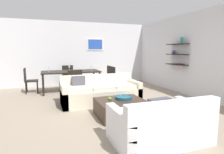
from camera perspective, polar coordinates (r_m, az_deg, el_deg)
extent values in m
plane|color=gray|center=(5.16, -2.21, -8.72)|extent=(18.00, 18.00, 0.00)
cube|color=silver|center=(8.44, -7.59, 7.03)|extent=(8.40, 0.06, 2.70)
cube|color=white|center=(8.48, -5.09, 9.81)|extent=(0.74, 0.02, 0.53)
cube|color=#264CB2|center=(8.47, -5.07, 9.81)|extent=(0.63, 0.01, 0.42)
cube|color=silver|center=(6.97, 20.73, 6.39)|extent=(0.06, 8.20, 2.70)
cube|color=black|center=(6.95, 19.18, 9.35)|extent=(0.28, 0.90, 0.02)
cube|color=black|center=(6.95, 19.05, 6.47)|extent=(0.28, 0.90, 0.02)
cube|color=black|center=(6.97, 18.91, 3.59)|extent=(0.28, 0.90, 0.02)
cylinder|color=teal|center=(6.80, 20.30, 10.37)|extent=(0.10, 0.10, 0.22)
sphere|color=#4C518C|center=(7.09, 18.16, 7.19)|extent=(0.14, 0.14, 0.14)
cylinder|color=silver|center=(7.00, 18.95, 9.94)|extent=(0.07, 0.07, 0.12)
cube|color=#4C1E19|center=(6.85, 19.71, 3.71)|extent=(0.20, 0.28, 0.03)
cube|color=beige|center=(5.38, -3.39, -5.72)|extent=(2.18, 0.90, 0.42)
cube|color=beige|center=(5.65, -4.48, -1.02)|extent=(2.18, 0.16, 0.36)
cube|color=beige|center=(5.17, -14.37, -5.49)|extent=(0.14, 0.90, 0.60)
cube|color=beige|center=(5.72, 6.50, -3.99)|extent=(0.14, 0.90, 0.60)
cube|color=beige|center=(5.14, -10.09, -3.49)|extent=(0.61, 0.70, 0.10)
cube|color=beige|center=(5.28, -3.29, -3.08)|extent=(0.61, 0.70, 0.10)
cube|color=beige|center=(5.49, 3.08, -2.65)|extent=(0.61, 0.70, 0.10)
cube|color=#4C4C56|center=(5.35, -10.08, -1.63)|extent=(0.36, 0.13, 0.36)
cube|color=white|center=(3.30, 13.99, -14.94)|extent=(1.54, 0.90, 0.42)
cube|color=white|center=(2.89, 18.38, -10.26)|extent=(1.54, 0.16, 0.36)
cube|color=white|center=(3.69, 23.34, -11.41)|extent=(0.14, 0.90, 0.60)
cube|color=white|center=(2.96, 2.23, -15.59)|extent=(0.14, 0.90, 0.60)
cube|color=white|center=(3.42, 18.23, -9.66)|extent=(0.61, 0.70, 0.10)
cube|color=white|center=(3.09, 8.75, -11.28)|extent=(0.61, 0.70, 0.10)
cube|color=#4C4C56|center=(2.95, 14.05, -9.71)|extent=(0.37, 0.15, 0.36)
cube|color=#38281E|center=(4.34, 2.59, -9.38)|extent=(1.05, 0.91, 0.38)
cylinder|color=navy|center=(4.37, 3.51, -6.28)|extent=(0.39, 0.39, 0.06)
torus|color=navy|center=(4.36, 3.51, -5.91)|extent=(0.39, 0.39, 0.02)
sphere|color=#669E2D|center=(4.25, -0.68, -6.53)|extent=(0.08, 0.08, 0.08)
cube|color=black|center=(6.98, -12.35, 1.62)|extent=(2.04, 0.97, 0.04)
cylinder|color=black|center=(6.56, -20.12, -2.40)|extent=(0.06, 0.06, 0.71)
cylinder|color=black|center=(6.81, -3.73, -1.55)|extent=(0.06, 0.06, 0.71)
cylinder|color=black|center=(7.40, -20.10, -1.26)|extent=(0.06, 0.06, 0.71)
cylinder|color=black|center=(7.62, -5.50, -0.54)|extent=(0.06, 0.06, 0.71)
cube|color=black|center=(7.81, -13.05, 0.05)|extent=(0.44, 0.44, 0.04)
cube|color=black|center=(7.98, -13.27, 1.91)|extent=(0.44, 0.04, 0.43)
cylinder|color=black|center=(7.65, -14.18, -1.86)|extent=(0.04, 0.04, 0.41)
cylinder|color=black|center=(7.69, -11.51, -1.72)|extent=(0.04, 0.04, 0.41)
cylinder|color=black|center=(8.00, -14.43, -1.44)|extent=(0.04, 0.04, 0.41)
cylinder|color=black|center=(8.04, -11.88, -1.31)|extent=(0.04, 0.04, 0.41)
cube|color=black|center=(6.23, -11.30, -1.88)|extent=(0.44, 0.44, 0.04)
cube|color=black|center=(6.00, -11.07, 0.01)|extent=(0.44, 0.04, 0.43)
cylinder|color=black|center=(6.48, -9.90, -3.50)|extent=(0.04, 0.04, 0.41)
cylinder|color=black|center=(6.43, -13.07, -3.68)|extent=(0.04, 0.04, 0.41)
cylinder|color=black|center=(6.13, -9.32, -4.14)|extent=(0.04, 0.04, 0.41)
cylinder|color=black|center=(6.08, -12.67, -4.34)|extent=(0.04, 0.04, 0.41)
cube|color=black|center=(7.11, -1.25, -0.52)|extent=(0.44, 0.44, 0.04)
cube|color=black|center=(7.14, 0.26, 1.42)|extent=(0.04, 0.44, 0.43)
cylinder|color=black|center=(7.26, -3.05, -2.15)|extent=(0.04, 0.04, 0.41)
cylinder|color=black|center=(6.92, -2.19, -2.65)|extent=(0.04, 0.04, 0.41)
cylinder|color=black|center=(7.37, -0.37, -1.98)|extent=(0.04, 0.04, 0.41)
cylinder|color=black|center=(7.04, 0.61, -2.46)|extent=(0.04, 0.04, 0.41)
cube|color=black|center=(7.19, -23.16, -1.07)|extent=(0.44, 0.44, 0.04)
cube|color=black|center=(7.18, -24.85, 0.71)|extent=(0.04, 0.44, 0.43)
cylinder|color=black|center=(7.05, -21.68, -3.03)|extent=(0.04, 0.04, 0.41)
cylinder|color=black|center=(7.40, -21.59, -2.51)|extent=(0.04, 0.04, 0.41)
cylinder|color=black|center=(7.07, -24.59, -3.15)|extent=(0.04, 0.04, 0.41)
cylinder|color=black|center=(7.42, -24.37, -2.64)|extent=(0.04, 0.04, 0.41)
cube|color=black|center=(7.52, -2.31, -0.06)|extent=(0.44, 0.44, 0.04)
cube|color=black|center=(7.55, -0.87, 1.78)|extent=(0.04, 0.44, 0.43)
cylinder|color=black|center=(7.67, -3.99, -1.60)|extent=(0.04, 0.04, 0.41)
cylinder|color=black|center=(7.33, -3.22, -2.05)|extent=(0.04, 0.04, 0.41)
cylinder|color=black|center=(7.78, -1.43, -1.46)|extent=(0.04, 0.04, 0.41)
cylinder|color=black|center=(7.44, -0.56, -1.89)|extent=(0.04, 0.04, 0.41)
cylinder|color=silver|center=(7.40, -12.78, 2.14)|extent=(0.06, 0.06, 0.01)
cylinder|color=silver|center=(7.39, -12.79, 2.49)|extent=(0.01, 0.01, 0.08)
cylinder|color=silver|center=(7.39, -12.81, 3.10)|extent=(0.06, 0.06, 0.07)
cylinder|color=silver|center=(6.99, -6.22, 1.96)|extent=(0.06, 0.06, 0.01)
cylinder|color=silver|center=(6.99, -6.22, 2.30)|extent=(0.01, 0.01, 0.08)
cylinder|color=silver|center=(6.98, -6.23, 3.00)|extent=(0.06, 0.06, 0.09)
cylinder|color=silver|center=(7.04, -18.44, 1.64)|extent=(0.06, 0.06, 0.01)
cylinder|color=silver|center=(7.04, -18.46, 2.02)|extent=(0.01, 0.01, 0.09)
cylinder|color=silver|center=(7.03, -18.49, 2.69)|extent=(0.06, 0.06, 0.08)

